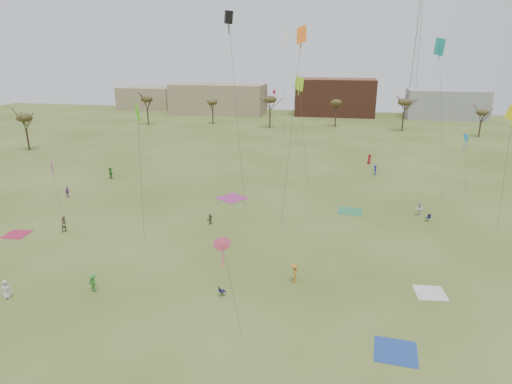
% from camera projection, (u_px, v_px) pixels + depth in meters
% --- Properties ---
extents(ground, '(260.00, 260.00, 0.00)m').
position_uv_depth(ground, '(228.00, 292.00, 38.25)').
color(ground, '#42571B').
rests_on(ground, ground).
extents(flyer_near_left, '(0.98, 0.92, 1.68)m').
position_uv_depth(flyer_near_left, '(6.00, 289.00, 37.01)').
color(flyer_near_left, silver).
rests_on(flyer_near_left, ground).
extents(flyer_near_center, '(1.18, 0.85, 1.64)m').
position_uv_depth(flyer_near_center, '(93.00, 283.00, 38.09)').
color(flyer_near_center, '#33812B').
rests_on(flyer_near_center, ground).
extents(spectator_fore_b, '(1.14, 1.21, 1.97)m').
position_uv_depth(spectator_fore_b, '(65.00, 224.00, 50.84)').
color(spectator_fore_b, '#8A7E57').
rests_on(spectator_fore_b, ground).
extents(spectator_fore_c, '(0.74, 1.33, 1.37)m').
position_uv_depth(spectator_fore_c, '(210.00, 219.00, 53.19)').
color(spectator_fore_c, '#635F46').
rests_on(spectator_fore_c, ground).
extents(flyer_mid_b, '(0.76, 1.20, 1.77)m').
position_uv_depth(flyer_mid_b, '(294.00, 273.00, 39.68)').
color(flyer_mid_b, '#C17324').
rests_on(flyer_mid_b, ground).
extents(spectator_mid_d, '(0.46, 0.93, 1.53)m').
position_uv_depth(spectator_mid_d, '(67.00, 192.00, 63.28)').
color(spectator_mid_d, '#7E3B8F').
rests_on(spectator_mid_d, ground).
extents(spectator_mid_e, '(1.14, 1.06, 1.88)m').
position_uv_depth(spectator_mid_e, '(420.00, 209.00, 55.98)').
color(spectator_mid_e, silver).
rests_on(spectator_mid_e, ground).
extents(flyer_far_a, '(1.53, 1.67, 1.86)m').
position_uv_depth(flyer_far_a, '(111.00, 173.00, 72.85)').
color(flyer_far_a, '#327025').
rests_on(flyer_far_a, ground).
extents(flyer_far_b, '(1.09, 0.97, 1.88)m').
position_uv_depth(flyer_far_b, '(369.00, 159.00, 82.42)').
color(flyer_far_b, maroon).
rests_on(flyer_far_b, ground).
extents(flyer_far_c, '(0.91, 1.25, 1.74)m').
position_uv_depth(flyer_far_c, '(375.00, 170.00, 74.90)').
color(flyer_far_c, '#222199').
rests_on(flyer_far_c, ground).
extents(blanket_red, '(2.93, 2.93, 0.03)m').
position_uv_depth(blanket_red, '(17.00, 234.00, 50.36)').
color(blanket_red, '#B22348').
rests_on(blanket_red, ground).
extents(blanket_blue, '(3.14, 3.14, 0.03)m').
position_uv_depth(blanket_blue, '(396.00, 352.00, 30.56)').
color(blanket_blue, '#24459D').
rests_on(blanket_blue, ground).
extents(blanket_cream, '(2.82, 2.82, 0.03)m').
position_uv_depth(blanket_cream, '(430.00, 293.00, 38.06)').
color(blanket_cream, white).
rests_on(blanket_cream, ground).
extents(blanket_plum, '(5.03, 5.03, 0.03)m').
position_uv_depth(blanket_plum, '(232.00, 198.00, 63.01)').
color(blanket_plum, '#A83380').
rests_on(blanket_plum, ground).
extents(blanket_olive, '(3.39, 3.39, 0.03)m').
position_uv_depth(blanket_olive, '(350.00, 211.00, 57.74)').
color(blanket_olive, '#2F8351').
rests_on(blanket_olive, ground).
extents(camp_chair_center, '(0.74, 0.74, 0.87)m').
position_uv_depth(camp_chair_center, '(222.00, 293.00, 37.59)').
color(camp_chair_center, '#151334').
rests_on(camp_chair_center, ground).
extents(camp_chair_right, '(0.73, 0.72, 0.87)m').
position_uv_depth(camp_chair_right, '(428.00, 219.00, 54.35)').
color(camp_chair_right, '#141437').
rests_on(camp_chair_right, ground).
extents(kites_aloft, '(58.90, 67.44, 23.61)m').
position_uv_depth(kites_aloft, '(275.00, 59.00, 61.03)').
color(kites_aloft, red).
rests_on(kites_aloft, ground).
extents(tree_line, '(117.44, 49.32, 8.91)m').
position_uv_depth(tree_line, '(299.00, 107.00, 110.40)').
color(tree_line, '#3A2B1E').
rests_on(tree_line, ground).
extents(building_tan, '(32.00, 14.00, 10.00)m').
position_uv_depth(building_tan, '(219.00, 99.00, 150.78)').
color(building_tan, '#937F60').
rests_on(building_tan, ground).
extents(building_brick, '(26.00, 16.00, 12.00)m').
position_uv_depth(building_brick, '(336.00, 97.00, 147.29)').
color(building_brick, brown).
rests_on(building_brick, ground).
extents(building_grey, '(24.00, 12.00, 9.00)m').
position_uv_depth(building_grey, '(446.00, 104.00, 139.02)').
color(building_grey, gray).
rests_on(building_grey, ground).
extents(building_tan_west, '(20.00, 12.00, 8.00)m').
position_uv_depth(building_tan_west, '(148.00, 98.00, 163.49)').
color(building_tan_west, '#937F60').
rests_on(building_tan_west, ground).
extents(radio_tower, '(1.51, 1.72, 41.00)m').
position_uv_depth(radio_tower, '(415.00, 56.00, 143.03)').
color(radio_tower, '#9EA3A8').
rests_on(radio_tower, ground).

